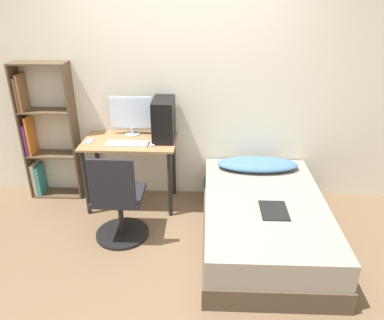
{
  "coord_description": "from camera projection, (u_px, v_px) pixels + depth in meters",
  "views": [
    {
      "loc": [
        0.29,
        -2.52,
        2.27
      ],
      "look_at": [
        0.16,
        0.73,
        0.75
      ],
      "focal_mm": 35.0,
      "sensor_mm": 36.0,
      "label": 1
    }
  ],
  "objects": [
    {
      "name": "monitor",
      "position": [
        131.0,
        114.0,
        4.05
      ],
      "size": [
        0.49,
        0.16,
        0.43
      ],
      "color": "#B7B7BC",
      "rests_on": "desk"
    },
    {
      "name": "magazine",
      "position": [
        274.0,
        210.0,
        3.32
      ],
      "size": [
        0.24,
        0.32,
        0.01
      ],
      "color": "black",
      "rests_on": "bed"
    },
    {
      "name": "office_chair",
      "position": [
        119.0,
        207.0,
        3.55
      ],
      "size": [
        0.52,
        0.52,
        0.93
      ],
      "color": "black",
      "rests_on": "ground_plane"
    },
    {
      "name": "bookshelf",
      "position": [
        43.0,
        137.0,
        4.19
      ],
      "size": [
        0.59,
        0.24,
        1.56
      ],
      "color": "brown",
      "rests_on": "ground_plane"
    },
    {
      "name": "bed",
      "position": [
        263.0,
        220.0,
        3.59
      ],
      "size": [
        1.15,
        1.84,
        0.45
      ],
      "color": "#4C3D2D",
      "rests_on": "ground_plane"
    },
    {
      "name": "mouse",
      "position": [
        153.0,
        144.0,
        3.86
      ],
      "size": [
        0.06,
        0.09,
        0.02
      ],
      "color": "silver",
      "rests_on": "desk"
    },
    {
      "name": "pc_tower",
      "position": [
        164.0,
        119.0,
        3.94
      ],
      "size": [
        0.22,
        0.4,
        0.44
      ],
      "color": "black",
      "rests_on": "desk"
    },
    {
      "name": "desk",
      "position": [
        130.0,
        152.0,
        4.04
      ],
      "size": [
        0.99,
        0.57,
        0.77
      ],
      "color": "#997047",
      "rests_on": "ground_plane"
    },
    {
      "name": "phone",
      "position": [
        90.0,
        141.0,
        3.96
      ],
      "size": [
        0.07,
        0.14,
        0.01
      ],
      "color": "#B7B7BC",
      "rests_on": "desk"
    },
    {
      "name": "keyboard",
      "position": [
        127.0,
        144.0,
        3.87
      ],
      "size": [
        0.43,
        0.15,
        0.02
      ],
      "color": "silver",
      "rests_on": "desk"
    },
    {
      "name": "pillow",
      "position": [
        257.0,
        164.0,
        4.07
      ],
      "size": [
        0.88,
        0.36,
        0.11
      ],
      "color": "teal",
      "rests_on": "bed"
    },
    {
      "name": "ground_plane",
      "position": [
        171.0,
        273.0,
        3.26
      ],
      "size": [
        14.0,
        14.0,
        0.0
      ],
      "primitive_type": "plane",
      "color": "brown"
    },
    {
      "name": "wall_back",
      "position": [
        180.0,
        90.0,
        4.04
      ],
      "size": [
        8.0,
        0.05,
        2.5
      ],
      "color": "silver",
      "rests_on": "ground_plane"
    }
  ]
}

